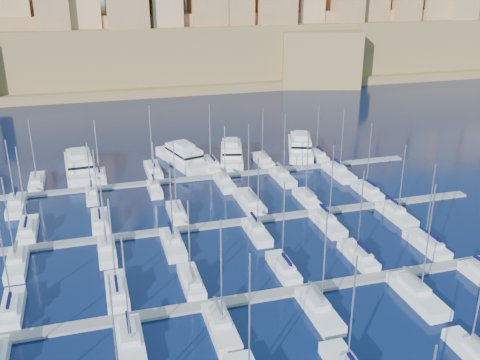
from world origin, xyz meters
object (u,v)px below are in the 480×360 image
object	(u,v)px
motor_yacht_c	(232,153)
motor_yacht_d	(300,146)
sailboat_4	(473,352)
motor_yacht_a	(79,165)
motor_yacht_b	(183,157)

from	to	relation	value
motor_yacht_c	motor_yacht_d	xyz separation A→B (m)	(16.65, 0.70, -0.00)
sailboat_4	motor_yacht_d	xyz separation A→B (m)	(8.90, 71.10, 1.00)
motor_yacht_a	motor_yacht_b	size ratio (longest dim) A/B	1.04
sailboat_4	motor_yacht_d	size ratio (longest dim) A/B	0.71
motor_yacht_c	motor_yacht_d	distance (m)	16.66
motor_yacht_b	motor_yacht_d	bearing A→B (deg)	-0.15
motor_yacht_b	motor_yacht_d	xyz separation A→B (m)	(27.39, -0.07, -0.00)
motor_yacht_b	motor_yacht_d	distance (m)	27.39
motor_yacht_a	motor_yacht_d	distance (m)	49.13
sailboat_4	motor_yacht_c	distance (m)	70.83
motor_yacht_d	motor_yacht_c	bearing A→B (deg)	-177.58
motor_yacht_a	motor_yacht_c	world-z (taller)	same
motor_yacht_a	motor_yacht_d	xyz separation A→B (m)	(49.13, -0.61, -0.00)
sailboat_4	motor_yacht_c	world-z (taller)	sailboat_4
sailboat_4	motor_yacht_a	distance (m)	82.24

